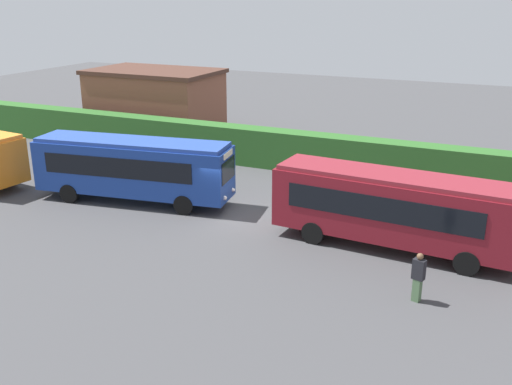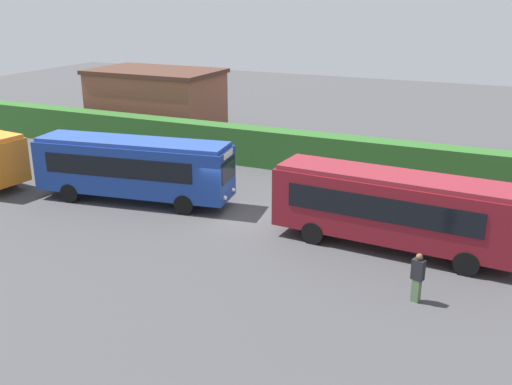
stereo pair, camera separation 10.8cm
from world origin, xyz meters
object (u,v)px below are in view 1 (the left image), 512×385
(bus_blue, at_px, (133,167))
(person_left, at_px, (418,276))
(bus_maroon, at_px, (395,207))
(traffic_cone, at_px, (280,196))

(bus_blue, height_order, person_left, bus_blue)
(bus_maroon, height_order, person_left, bus_maroon)
(bus_maroon, relative_size, person_left, 5.73)
(bus_blue, xyz_separation_m, bus_maroon, (13.56, -0.40, 0.00))
(bus_blue, bearing_deg, traffic_cone, 15.45)
(bus_blue, xyz_separation_m, traffic_cone, (6.95, 3.12, -1.60))
(bus_maroon, xyz_separation_m, person_left, (1.75, -4.14, -0.92))
(bus_blue, height_order, bus_maroon, bus_maroon)
(bus_maroon, distance_m, traffic_cone, 7.66)
(person_left, distance_m, traffic_cone, 11.36)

